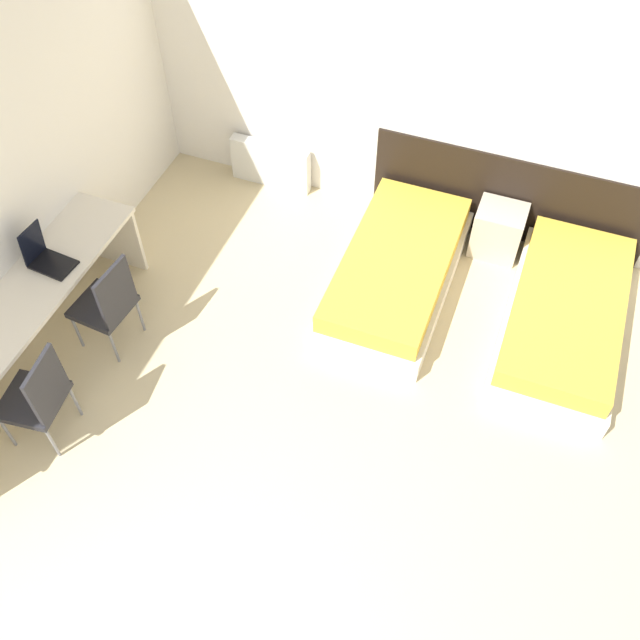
{
  "coord_description": "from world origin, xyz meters",
  "views": [
    {
      "loc": [
        1.22,
        -0.72,
        4.78
      ],
      "look_at": [
        0.0,
        2.47,
        0.55
      ],
      "focal_mm": 40.0,
      "sensor_mm": 36.0,
      "label": 1
    }
  ],
  "objects_px": {
    "nightstand": "(498,230)",
    "chair_near_notebook": "(38,396)",
    "bed_near_window": "(396,271)",
    "laptop": "(46,257)",
    "bed_near_door": "(565,317)",
    "chair_near_laptop": "(108,302)"
  },
  "relations": [
    {
      "from": "bed_near_window",
      "to": "laptop",
      "type": "bearing_deg",
      "value": -150.32
    },
    {
      "from": "bed_near_door",
      "to": "nightstand",
      "type": "height_order",
      "value": "nightstand"
    },
    {
      "from": "bed_near_door",
      "to": "chair_near_notebook",
      "type": "bearing_deg",
      "value": -145.6
    },
    {
      "from": "chair_near_notebook",
      "to": "nightstand",
      "type": "bearing_deg",
      "value": 42.2
    },
    {
      "from": "laptop",
      "to": "bed_near_door",
      "type": "bearing_deg",
      "value": 24.49
    },
    {
      "from": "laptop",
      "to": "nightstand",
      "type": "bearing_deg",
      "value": 39.01
    },
    {
      "from": "bed_near_door",
      "to": "chair_near_notebook",
      "type": "height_order",
      "value": "chair_near_notebook"
    },
    {
      "from": "chair_near_laptop",
      "to": "chair_near_notebook",
      "type": "distance_m",
      "value": 0.94
    },
    {
      "from": "nightstand",
      "to": "chair_near_notebook",
      "type": "height_order",
      "value": "chair_near_notebook"
    },
    {
      "from": "bed_near_door",
      "to": "chair_near_laptop",
      "type": "xyz_separation_m",
      "value": [
        -3.44,
        -1.42,
        0.3
      ]
    },
    {
      "from": "bed_near_window",
      "to": "bed_near_door",
      "type": "relative_size",
      "value": 1.0
    },
    {
      "from": "bed_near_window",
      "to": "laptop",
      "type": "height_order",
      "value": "laptop"
    },
    {
      "from": "bed_near_window",
      "to": "laptop",
      "type": "relative_size",
      "value": 5.36
    },
    {
      "from": "nightstand",
      "to": "bed_near_window",
      "type": "bearing_deg",
      "value": -133.8
    },
    {
      "from": "bed_near_window",
      "to": "nightstand",
      "type": "xyz_separation_m",
      "value": [
        0.73,
        0.76,
        0.05
      ]
    },
    {
      "from": "chair_near_laptop",
      "to": "laptop",
      "type": "distance_m",
      "value": 0.57
    },
    {
      "from": "bed_near_window",
      "to": "nightstand",
      "type": "bearing_deg",
      "value": 46.2
    },
    {
      "from": "nightstand",
      "to": "laptop",
      "type": "bearing_deg",
      "value": -145.84
    },
    {
      "from": "nightstand",
      "to": "chair_near_notebook",
      "type": "distance_m",
      "value": 4.13
    },
    {
      "from": "chair_near_laptop",
      "to": "chair_near_notebook",
      "type": "relative_size",
      "value": 1.0
    },
    {
      "from": "bed_near_door",
      "to": "chair_near_laptop",
      "type": "bearing_deg",
      "value": -157.58
    },
    {
      "from": "bed_near_window",
      "to": "chair_near_laptop",
      "type": "bearing_deg",
      "value": -144.3
    }
  ]
}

